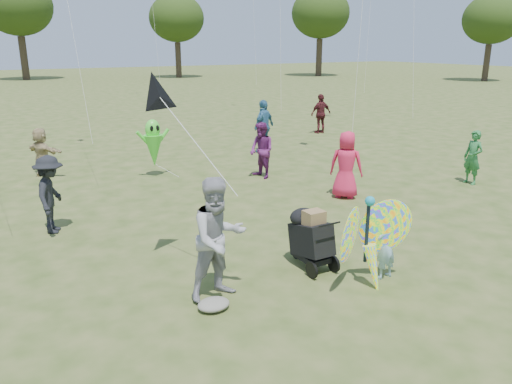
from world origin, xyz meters
TOP-DOWN VIEW (x-y plane):
  - ground at (0.00, 0.00)m, footprint 160.00×160.00m
  - child_girl at (0.94, -0.88)m, footprint 0.43×0.29m
  - adult_man at (-1.78, -0.03)m, footprint 1.00×0.80m
  - grey_bag at (-2.05, -0.35)m, footprint 0.50×0.41m
  - crowd_a at (3.44, 3.08)m, footprint 0.98×1.01m
  - crowd_b at (-3.54, 4.31)m, footprint 0.98×1.23m
  - crowd_c at (4.56, 8.97)m, footprint 1.22×0.91m
  - crowd_d at (-2.99, 9.36)m, footprint 1.05×1.41m
  - crowd_e at (2.60, 5.89)m, footprint 0.70×0.86m
  - crowd_f at (7.41, 2.26)m, footprint 0.39×0.58m
  - crowd_h at (8.89, 11.17)m, footprint 1.03×0.46m
  - jogging_stroller at (0.10, 0.13)m, footprint 0.53×1.06m
  - butterfly_kite at (0.48, -0.97)m, footprint 1.74×0.75m
  - delta_kite_rig at (-2.08, 1.43)m, footprint 1.15×1.69m
  - alien_kite at (-0.11, 7.61)m, footprint 1.12×0.69m
  - tree_line at (3.67, 44.99)m, footprint 91.78×33.60m

SIDE VIEW (x-z plane):
  - ground at x=0.00m, z-range 0.00..0.00m
  - grey_bag at x=-2.05m, z-range 0.00..0.16m
  - child_girl at x=0.94m, z-range 0.00..1.15m
  - jogging_stroller at x=0.10m, z-range 0.07..1.16m
  - crowd_d at x=-2.99m, z-range 0.00..1.48m
  - crowd_f at x=7.41m, z-range 0.00..1.54m
  - butterfly_kite at x=0.48m, z-range -0.09..1.66m
  - crowd_e at x=2.60m, z-range 0.00..1.66m
  - crowd_b at x=-3.54m, z-range 0.00..1.66m
  - crowd_h at x=8.89m, z-range 0.00..1.74m
  - crowd_a at x=3.44m, z-range 0.00..1.75m
  - crowd_c at x=4.56m, z-range 0.00..1.93m
  - alien_kite at x=-0.11m, z-range 0.10..1.84m
  - adult_man at x=-1.78m, z-range 0.00..1.96m
  - delta_kite_rig at x=-2.08m, z-range 2.09..3.96m
  - tree_line at x=3.67m, z-range 1.47..12.25m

